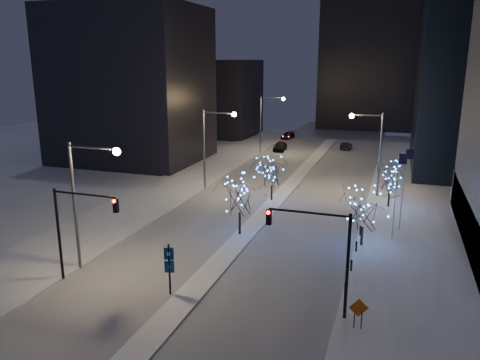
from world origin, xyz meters
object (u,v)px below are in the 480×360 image
at_px(street_lamp_east, 373,143).
at_px(holiday_tree_median_near, 240,195).
at_px(car_far, 288,135).
at_px(holiday_tree_plaza_far, 391,177).
at_px(holiday_tree_plaza_near, 364,208).
at_px(street_lamp_w_far, 266,116).
at_px(traffic_signal_west, 75,221).
at_px(holiday_tree_median_far, 272,173).
at_px(car_mid, 346,146).
at_px(wayfinding_sign, 169,264).
at_px(traffic_signal_east, 323,246).
at_px(street_lamp_w_mid, 212,138).
at_px(construction_sign, 358,311).
at_px(car_near, 280,146).
at_px(street_lamp_w_near, 85,189).

distance_m(street_lamp_east, holiday_tree_median_near, 20.37).
distance_m(car_far, holiday_tree_plaza_far, 48.27).
bearing_deg(holiday_tree_plaza_near, street_lamp_w_far, 116.86).
xyz_separation_m(street_lamp_east, holiday_tree_plaza_far, (2.32, -3.99, -2.95)).
height_order(street_lamp_w_far, holiday_tree_median_near, street_lamp_w_far).
relative_size(traffic_signal_west, holiday_tree_median_far, 1.39).
distance_m(street_lamp_east, holiday_tree_median_far, 12.38).
height_order(car_mid, holiday_tree_plaza_near, holiday_tree_plaza_near).
bearing_deg(street_lamp_w_far, car_mid, 32.85).
bearing_deg(traffic_signal_west, wayfinding_sign, 3.71).
distance_m(traffic_signal_east, holiday_tree_median_far, 25.23).
relative_size(street_lamp_w_mid, wayfinding_sign, 2.68).
bearing_deg(construction_sign, car_far, 91.53).
relative_size(street_lamp_east, wayfinding_sign, 2.68).
distance_m(car_far, holiday_tree_median_far, 45.71).
bearing_deg(construction_sign, street_lamp_east, 77.59).
bearing_deg(traffic_signal_west, street_lamp_w_far, 90.55).
xyz_separation_m(street_lamp_w_mid, traffic_signal_west, (0.50, -27.00, -1.74)).
xyz_separation_m(car_far, holiday_tree_median_near, (8.56, -56.44, 3.27)).
bearing_deg(car_mid, car_near, 33.58).
xyz_separation_m(traffic_signal_east, holiday_tree_median_far, (-9.44, 23.36, -1.36)).
height_order(street_lamp_east, holiday_tree_plaza_near, street_lamp_east).
bearing_deg(car_mid, holiday_tree_median_far, 91.36).
bearing_deg(wayfinding_sign, holiday_tree_median_near, 67.47).
bearing_deg(holiday_tree_plaza_near, construction_sign, -86.30).
height_order(street_lamp_w_near, holiday_tree_median_far, street_lamp_w_near).
xyz_separation_m(street_lamp_w_near, street_lamp_east, (19.02, 28.00, -0.05)).
height_order(street_lamp_w_near, holiday_tree_median_near, street_lamp_w_near).
height_order(street_lamp_east, car_near, street_lamp_east).
bearing_deg(holiday_tree_median_far, construction_sign, -63.99).
distance_m(street_lamp_w_far, wayfinding_sign, 52.27).
bearing_deg(holiday_tree_plaza_near, traffic_signal_west, -144.28).
xyz_separation_m(holiday_tree_median_near, wayfinding_sign, (-0.92, -12.29, -1.63)).
xyz_separation_m(street_lamp_w_far, traffic_signal_west, (0.50, -52.00, -1.74)).
relative_size(car_mid, holiday_tree_median_far, 0.78).
relative_size(street_lamp_w_far, traffic_signal_east, 1.43).
distance_m(holiday_tree_plaza_far, wayfinding_sign, 29.05).
bearing_deg(wayfinding_sign, traffic_signal_west, 165.46).
xyz_separation_m(traffic_signal_west, holiday_tree_median_near, (8.00, 12.75, -0.84)).
height_order(street_lamp_east, traffic_signal_west, street_lamp_east).
bearing_deg(car_mid, street_lamp_w_mid, 77.28).
bearing_deg(street_lamp_w_mid, holiday_tree_plaza_far, -2.65).
bearing_deg(street_lamp_east, holiday_tree_median_far, -151.93).
bearing_deg(traffic_signal_west, car_near, 88.68).
bearing_deg(holiday_tree_median_near, street_lamp_w_mid, 120.80).
bearing_deg(traffic_signal_east, street_lamp_w_far, 109.32).
height_order(street_lamp_w_far, holiday_tree_plaza_near, street_lamp_w_far).
relative_size(traffic_signal_west, construction_sign, 3.56).
relative_size(street_lamp_w_far, holiday_tree_plaza_near, 1.75).
bearing_deg(holiday_tree_plaza_far, wayfinding_sign, -118.30).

